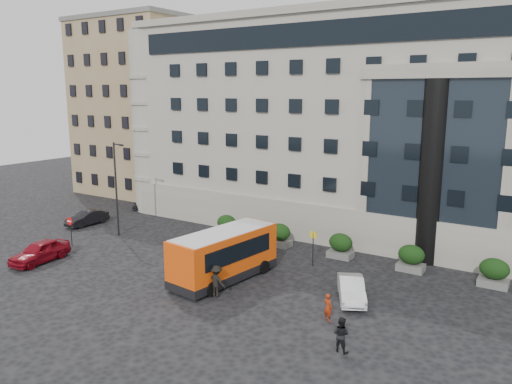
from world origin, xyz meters
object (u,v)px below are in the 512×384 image
hedge_a (227,226)px  parked_car_a (40,252)px  hedge_c (341,245)px  parked_car_c (151,202)px  white_taxi (351,289)px  bus_stop_sign (313,243)px  parked_car_d (197,199)px  hedge_d (411,258)px  minibus (224,253)px  no_entry_sign (70,225)px  hedge_b (280,235)px  pedestrian_b (341,334)px  pedestrian_c (216,281)px  hedge_e (494,272)px  parked_car_b (87,218)px  street_lamp (116,185)px  red_truck (210,189)px  pedestrian_a (328,307)px

hedge_a → parked_car_a: size_ratio=0.41×
hedge_c → parked_car_c: 23.78m
white_taxi → hedge_c: bearing=90.4°
bus_stop_sign → parked_car_d: size_ratio=0.58×
hedge_d → minibus: size_ratio=0.23×
bus_stop_sign → minibus: bearing=-125.2°
no_entry_sign → parked_car_d: 17.10m
minibus → parked_car_a: (-13.26, -4.42, -1.02)m
parked_car_a → parked_car_d: size_ratio=1.04×
hedge_c → hedge_d: same height
hedge_b → white_taxi: (8.80, -6.80, -0.26)m
hedge_d → minibus: bearing=-140.4°
pedestrian_b → parked_car_c: bearing=-26.2°
hedge_b → parked_car_c: bearing=167.0°
hedge_b → hedge_d: 10.40m
hedge_c → pedestrian_c: 11.26m
hedge_e → white_taxi: size_ratio=0.45×
parked_car_b → parked_car_c: parked_car_b is taller
street_lamp → parked_car_c: bearing=119.3°
hedge_d → hedge_e: bearing=0.0°
pedestrian_b → bus_stop_sign: bearing=-53.2°
parked_car_d → hedge_b: bearing=-24.7°
red_truck → parked_car_b: 13.93m
hedge_d → white_taxi: size_ratio=0.45×
minibus → hedge_a: bearing=132.1°
hedge_d → pedestrian_c: size_ratio=0.94×
hedge_c → parked_car_c: (-23.40, 4.20, -0.30)m
hedge_c → parked_car_a: size_ratio=0.41×
hedge_e → minibus: size_ratio=0.23×
hedge_a → parked_car_b: (-13.00, -4.04, -0.26)m
bus_stop_sign → hedge_d: bearing=24.7°
red_truck → no_entry_sign: bearing=-79.7°
pedestrian_c → minibus: bearing=-60.4°
street_lamp → parked_car_a: 8.60m
hedge_c → pedestrian_c: bearing=-107.6°
hedge_c → pedestrian_a: bearing=-70.4°
pedestrian_a → pedestrian_b: size_ratio=0.91×
pedestrian_c → hedge_c: bearing=-105.0°
street_lamp → bus_stop_sign: street_lamp is taller
hedge_e → parked_car_b: 34.04m
street_lamp → pedestrian_b: bearing=-18.4°
parked_car_d → street_lamp: bearing=-77.4°
hedge_b → bus_stop_sign: size_ratio=0.73×
hedge_a → bus_stop_sign: bus_stop_sign is taller
no_entry_sign → parked_car_a: no_entry_sign is taller
minibus → parked_car_b: minibus is taller
minibus → parked_car_c: 22.46m
parked_car_b → pedestrian_c: 21.09m
parked_car_b → hedge_e: bearing=9.6°
street_lamp → parked_car_c: 10.98m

